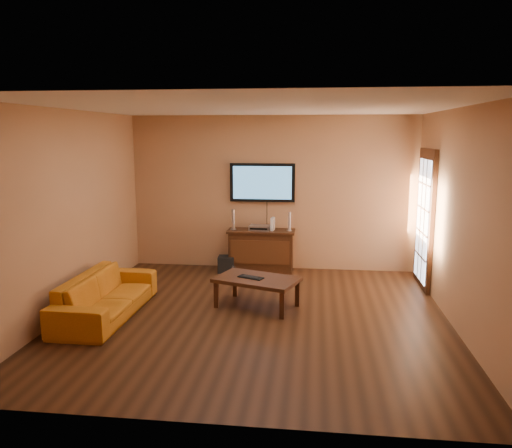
% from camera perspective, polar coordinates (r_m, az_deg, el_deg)
% --- Properties ---
extents(ground_plane, '(5.00, 5.00, 0.00)m').
position_cam_1_polar(ground_plane, '(6.69, -0.09, -10.55)').
color(ground_plane, black).
rests_on(ground_plane, ground).
extents(room_walls, '(5.00, 5.00, 5.00)m').
position_cam_1_polar(room_walls, '(6.91, 0.53, 4.53)').
color(room_walls, tan).
rests_on(room_walls, ground).
extents(french_door, '(0.07, 1.02, 2.22)m').
position_cam_1_polar(french_door, '(8.20, 18.71, 0.39)').
color(french_door, black).
rests_on(french_door, ground).
extents(media_console, '(1.17, 0.45, 0.73)m').
position_cam_1_polar(media_console, '(8.76, 0.59, -3.02)').
color(media_console, black).
rests_on(media_console, ground).
extents(television, '(1.14, 0.08, 0.67)m').
position_cam_1_polar(television, '(8.75, 0.74, 4.76)').
color(television, black).
rests_on(television, ground).
extents(coffee_table, '(1.27, 0.99, 0.42)m').
position_cam_1_polar(coffee_table, '(6.94, 0.10, -6.58)').
color(coffee_table, black).
rests_on(coffee_table, ground).
extents(sofa, '(0.58, 1.92, 0.75)m').
position_cam_1_polar(sofa, '(6.91, -16.80, -7.04)').
color(sofa, '#BC6A14').
rests_on(sofa, ground).
extents(speaker_left, '(0.10, 0.10, 0.36)m').
position_cam_1_polar(speaker_left, '(8.71, -2.62, 0.43)').
color(speaker_left, silver).
rests_on(speaker_left, media_console).
extents(speaker_right, '(0.09, 0.09, 0.33)m').
position_cam_1_polar(speaker_right, '(8.60, 3.84, 0.20)').
color(speaker_right, silver).
rests_on(speaker_right, media_console).
extents(av_receiver, '(0.37, 0.28, 0.08)m').
position_cam_1_polar(av_receiver, '(8.69, 0.43, -0.41)').
color(av_receiver, silver).
rests_on(av_receiver, media_console).
extents(game_console, '(0.07, 0.17, 0.23)m').
position_cam_1_polar(game_console, '(8.64, 1.92, 0.01)').
color(game_console, white).
rests_on(game_console, media_console).
extents(subwoofer, '(0.30, 0.30, 0.28)m').
position_cam_1_polar(subwoofer, '(8.75, -3.41, -4.59)').
color(subwoofer, black).
rests_on(subwoofer, ground).
extents(bottle, '(0.07, 0.07, 0.19)m').
position_cam_1_polar(bottle, '(8.47, -2.61, -5.43)').
color(bottle, white).
rests_on(bottle, ground).
extents(keyboard, '(0.38, 0.26, 0.02)m').
position_cam_1_polar(keyboard, '(6.92, -0.60, -6.10)').
color(keyboard, black).
rests_on(keyboard, coffee_table).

